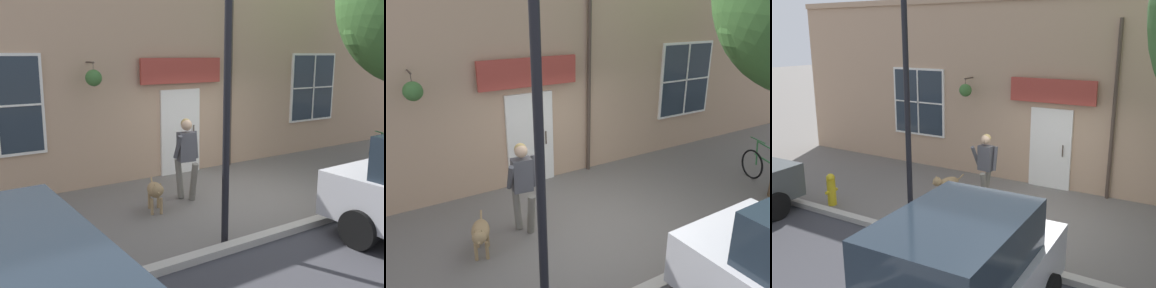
# 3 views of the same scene
# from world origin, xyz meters

# --- Properties ---
(ground_plane) EXTENTS (90.00, 90.00, 0.00)m
(ground_plane) POSITION_xyz_m (0.00, 0.00, 0.00)
(ground_plane) COLOR #66605B
(storefront_facade) EXTENTS (0.95, 18.00, 4.91)m
(storefront_facade) POSITION_xyz_m (-2.34, -0.01, 2.46)
(storefront_facade) COLOR tan
(storefront_facade) RESTS_ON ground_plane
(pedestrian_walking) EXTENTS (0.67, 0.59, 1.69)m
(pedestrian_walking) POSITION_xyz_m (-0.38, -1.23, 1.01)
(pedestrian_walking) COLOR #6B665B
(pedestrian_walking) RESTS_ON ground_plane
(dog_on_leash) EXTENTS (0.95, 0.46, 0.67)m
(dog_on_leash) POSITION_xyz_m (-0.05, -2.12, 0.43)
(dog_on_leash) COLOR #997A51
(dog_on_leash) RESTS_ON ground_plane
(street_lamp) EXTENTS (0.32, 0.32, 5.20)m
(street_lamp) POSITION_xyz_m (1.74, -1.85, 3.36)
(street_lamp) COLOR black
(street_lamp) RESTS_ON ground_plane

